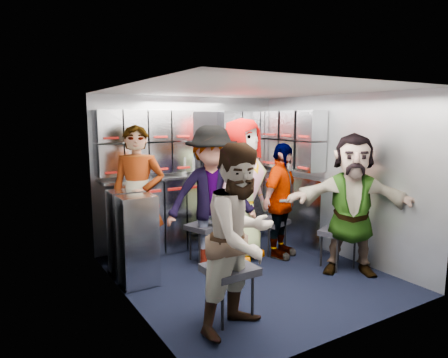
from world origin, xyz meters
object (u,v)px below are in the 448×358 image
attendant_standing (138,199)px  attendant_arc_c (242,190)px  jump_seat_mid_left (205,228)px  attendant_arc_a (241,238)px  attendant_arc_b (212,197)px  jump_seat_mid_right (272,224)px  jump_seat_near_left (230,272)px  jump_seat_center (234,225)px  attendant_arc_e (352,204)px  jump_seat_near_right (338,234)px  attendant_arc_d (281,201)px

attendant_standing → attendant_arc_c: (1.27, -0.28, 0.04)m
attendant_arc_c → attendant_standing: bearing=145.4°
jump_seat_mid_left → attendant_standing: bearing=170.3°
attendant_arc_a → attendant_arc_b: bearing=53.2°
jump_seat_mid_right → attendant_arc_b: size_ratio=0.27×
jump_seat_near_left → jump_seat_mid_right: (1.44, 1.24, -0.04)m
jump_seat_center → attendant_arc_e: size_ratio=0.27×
attendant_arc_b → attendant_arc_c: (0.45, 0.03, 0.04)m
jump_seat_mid_left → jump_seat_near_right: 1.64m
jump_seat_near_right → attendant_arc_b: 1.59m
attendant_arc_a → attendant_arc_e: attendant_arc_e is taller
jump_seat_mid_right → attendant_arc_a: 2.06m
jump_seat_mid_right → attendant_arc_c: attendant_arc_c is taller
attendant_standing → attendant_arc_c: 1.30m
jump_seat_mid_right → attendant_arc_b: bearing=179.1°
attendant_arc_c → attendant_arc_a: bearing=-145.7°
attendant_arc_a → attendant_standing: bearing=82.7°
jump_seat_near_left → jump_seat_mid_right: bearing=40.7°
jump_seat_mid_left → attendant_arc_e: size_ratio=0.31×
jump_seat_mid_left → attendant_standing: (-0.81, 0.14, 0.44)m
attendant_standing → attendant_arc_e: size_ratio=1.06×
attendant_arc_a → jump_seat_mid_right: bearing=28.1°
attendant_standing → attendant_arc_a: size_ratio=1.08×
attendant_standing → attendant_arc_d: size_ratio=1.16×
jump_seat_near_right → attendant_arc_c: bearing=131.9°
jump_seat_near_left → jump_seat_center: size_ratio=1.13×
attendant_arc_e → jump_seat_near_right: bearing=130.6°
jump_seat_mid_right → attendant_standing: bearing=169.1°
jump_seat_center → attendant_standing: attendant_standing is taller
attendant_arc_a → attendant_arc_d: 1.90m
attendant_arc_b → attendant_arc_e: attendant_arc_b is taller
jump_seat_near_left → jump_seat_center: (0.98, 1.47, -0.05)m
jump_seat_center → attendant_arc_d: 0.71m
jump_seat_mid_left → jump_seat_near_right: bearing=-39.7°
jump_seat_mid_left → attendant_arc_b: (-0.00, -0.18, 0.44)m
attendant_arc_c → attendant_arc_e: bearing=-75.2°
attendant_arc_d → attendant_arc_e: bearing=-94.2°
attendant_arc_a → attendant_arc_c: (0.98, 1.47, 0.10)m
attendant_arc_e → jump_seat_mid_right: bearing=149.3°
jump_seat_mid_left → jump_seat_center: 0.46m
attendant_arc_a → attendant_arc_b: attendant_arc_b is taller
attendant_arc_a → attendant_arc_b: (0.53, 1.43, 0.06)m
jump_seat_mid_right → jump_seat_near_right: jump_seat_near_right is taller
jump_seat_near_right → attendant_arc_b: size_ratio=0.30×
jump_seat_near_left → attendant_arc_c: bearing=52.6°
attendant_arc_a → attendant_arc_e: 1.83m
jump_seat_near_left → attendant_arc_d: (1.44, 1.06, 0.30)m
jump_seat_near_right → attendant_arc_e: 0.44m
attendant_arc_a → attendant_arc_d: attendant_arc_a is taller
attendant_arc_b → attendant_arc_d: 0.94m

